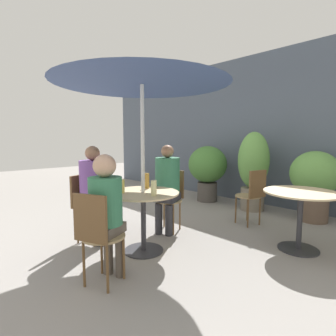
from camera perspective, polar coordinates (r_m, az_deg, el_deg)
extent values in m
plane|color=gray|center=(3.12, -7.82, -18.70)|extent=(20.00, 20.00, 0.00)
cube|color=#4C5666|center=(5.54, 21.64, 7.77)|extent=(10.00, 0.06, 3.00)
cylinder|color=#2D2D33|center=(3.26, -5.30, -17.39)|extent=(0.46, 0.46, 0.01)
cylinder|color=#2D2D33|center=(3.13, -5.36, -11.64)|extent=(0.06, 0.06, 0.67)
cylinder|color=#CCB284|center=(3.05, -5.43, -5.44)|extent=(0.83, 0.83, 0.02)
cylinder|color=#2D2D33|center=(3.63, 26.46, -15.48)|extent=(0.46, 0.46, 0.01)
cylinder|color=#2D2D33|center=(3.52, 26.74, -10.28)|extent=(0.06, 0.06, 0.67)
cylinder|color=#CCB284|center=(3.44, 27.02, -4.75)|extent=(0.84, 0.84, 0.02)
cylinder|color=#997F56|center=(3.76, 0.11, -7.13)|extent=(0.39, 0.39, 0.02)
cylinder|color=brown|center=(3.89, 2.59, -10.13)|extent=(0.02, 0.02, 0.43)
cylinder|color=brown|center=(3.98, -0.86, -9.74)|extent=(0.02, 0.02, 0.43)
cylinder|color=brown|center=(3.66, 1.18, -11.17)|extent=(0.02, 0.02, 0.43)
cylinder|color=brown|center=(3.76, -2.46, -10.71)|extent=(0.02, 0.02, 0.43)
cube|color=brown|center=(3.88, 1.13, -3.50)|extent=(0.32, 0.16, 0.41)
cylinder|color=#997F56|center=(3.52, -16.29, -8.34)|extent=(0.39, 0.39, 0.02)
cylinder|color=brown|center=(3.75, -16.45, -11.01)|extent=(0.02, 0.02, 0.43)
cylinder|color=brown|center=(3.57, -19.09, -11.99)|extent=(0.02, 0.02, 0.43)
cylinder|color=brown|center=(3.60, -13.29, -11.65)|extent=(0.02, 0.02, 0.43)
cylinder|color=brown|center=(3.41, -15.86, -12.74)|extent=(0.02, 0.02, 0.43)
cube|color=brown|center=(3.58, -18.56, -4.64)|extent=(0.16, 0.32, 0.41)
cylinder|color=#997F56|center=(2.51, -13.82, -14.24)|extent=(0.39, 0.39, 0.02)
cylinder|color=brown|center=(2.58, -17.84, -19.19)|extent=(0.02, 0.02, 0.43)
cylinder|color=brown|center=(2.44, -13.04, -20.65)|extent=(0.02, 0.02, 0.43)
cylinder|color=brown|center=(2.76, -14.24, -17.37)|extent=(0.02, 0.02, 0.43)
cylinder|color=brown|center=(2.62, -9.62, -18.54)|extent=(0.02, 0.02, 0.43)
cube|color=brown|center=(2.31, -16.61, -10.52)|extent=(0.32, 0.16, 0.41)
cylinder|color=#997F56|center=(4.24, 17.05, -5.87)|extent=(0.39, 0.39, 0.02)
cylinder|color=brown|center=(4.12, 17.02, -9.45)|extent=(0.02, 0.02, 0.43)
cylinder|color=brown|center=(4.30, 19.36, -8.86)|extent=(0.02, 0.02, 0.43)
cylinder|color=brown|center=(4.29, 14.54, -8.75)|extent=(0.02, 0.02, 0.43)
cylinder|color=brown|center=(4.47, 16.89, -8.23)|extent=(0.02, 0.02, 0.43)
cube|color=brown|center=(4.09, 18.93, -3.33)|extent=(0.11, 0.33, 0.41)
cylinder|color=#2D2D33|center=(3.70, -2.05, -10.99)|extent=(0.10, 0.10, 0.43)
cylinder|color=#2D2D33|center=(3.64, 0.19, -11.28)|extent=(0.10, 0.10, 0.43)
cube|color=#2D2D33|center=(3.71, -0.13, -6.34)|extent=(0.40, 0.41, 0.10)
cylinder|color=#337551|center=(3.66, -0.13, -1.68)|extent=(0.34, 0.34, 0.51)
sphere|color=#9E7051|center=(3.63, -0.13, 3.66)|extent=(0.18, 0.18, 0.18)
cylinder|color=#2D2D33|center=(3.42, -14.79, -12.66)|extent=(0.10, 0.10, 0.43)
cylinder|color=#2D2D33|center=(3.54, -13.25, -11.99)|extent=(0.10, 0.10, 0.43)
cube|color=#2D2D33|center=(3.48, -15.80, -7.46)|extent=(0.41, 0.39, 0.10)
cylinder|color=#7A4C9E|center=(3.42, -15.95, -2.57)|extent=(0.34, 0.34, 0.50)
sphere|color=#9E7051|center=(3.39, -16.13, 3.12)|extent=(0.18, 0.18, 0.18)
cylinder|color=brown|center=(2.67, -10.40, -18.09)|extent=(0.09, 0.09, 0.43)
cylinder|color=brown|center=(2.75, -12.87, -17.47)|extent=(0.09, 0.09, 0.43)
cube|color=brown|center=(2.52, -13.30, -12.79)|extent=(0.35, 0.36, 0.09)
cylinder|color=#337551|center=(2.45, -13.45, -6.98)|extent=(0.30, 0.30, 0.43)
sphere|color=tan|center=(2.40, -13.65, 0.49)|extent=(0.21, 0.21, 0.21)
cylinder|color=beige|center=(2.82, -3.12, -4.39)|extent=(0.06, 0.06, 0.17)
cylinder|color=#B28433|center=(3.26, -4.62, -2.79)|extent=(0.06, 0.06, 0.19)
cylinder|color=#DBC65B|center=(3.02, -10.01, -3.93)|extent=(0.07, 0.07, 0.15)
cylinder|color=#47423D|center=(5.67, 8.52, -5.09)|extent=(0.42, 0.42, 0.40)
ellipsoid|color=#427533|center=(5.59, 8.62, 0.81)|extent=(0.81, 0.81, 0.77)
cylinder|color=slate|center=(5.16, 17.86, -6.39)|extent=(0.43, 0.43, 0.42)
ellipsoid|color=#609947|center=(5.06, 18.13, 1.65)|extent=(0.56, 0.56, 1.03)
cylinder|color=brown|center=(4.87, 29.00, -7.62)|extent=(0.45, 0.45, 0.42)
ellipsoid|color=#609947|center=(4.78, 29.36, -1.02)|extent=(0.75, 0.75, 0.71)
cylinder|color=silver|center=(2.99, -5.51, 2.11)|extent=(0.04, 0.04, 2.19)
cone|color=#3D5184|center=(3.07, -5.71, 20.20)|extent=(1.95, 1.95, 0.28)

